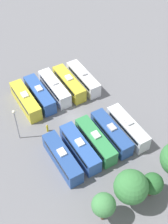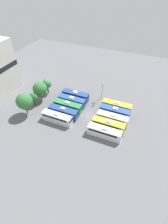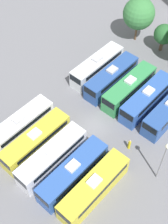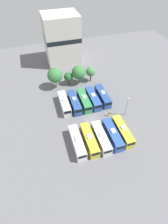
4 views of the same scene
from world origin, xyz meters
name	(u,v)px [view 1 (image 1 of 4)]	position (x,y,z in m)	size (l,w,h in m)	color
ground_plane	(74,119)	(0.00, 0.00, 0.00)	(120.02, 120.02, 0.00)	slate
bus_0	(83,79)	(-6.80, -7.78, 1.70)	(2.60, 10.34, 3.45)	white
bus_1	(69,83)	(-3.39, -8.00, 1.70)	(2.60, 10.34, 3.45)	gold
bus_2	(55,88)	(-0.10, -8.30, 1.70)	(2.60, 10.34, 3.45)	silver
bus_3	(40,94)	(3.42, -8.14, 1.70)	(2.60, 10.34, 3.45)	#2D56A8
bus_4	(26,100)	(6.62, -7.93, 1.70)	(2.60, 10.34, 3.45)	gold
bus_5	(128,127)	(-6.79, 8.41, 1.70)	(2.60, 10.34, 3.45)	silver
bus_6	(111,133)	(-3.44, 7.95, 1.70)	(2.60, 10.34, 3.45)	#284C93
bus_7	(96,141)	(-0.04, 7.98, 1.70)	(2.60, 10.34, 3.45)	#338C4C
bus_8	(80,148)	(3.21, 7.97, 1.70)	(2.60, 10.34, 3.45)	#2D56A8
bus_9	(62,158)	(6.84, 8.23, 1.70)	(2.60, 10.34, 3.45)	#284C93
worker_person	(47,128)	(5.85, 0.22, 0.86)	(0.36, 0.36, 1.84)	gold
light_pole	(16,120)	(11.06, -0.91, 5.03)	(0.60, 0.60, 7.35)	gray
tree_1	(152,184)	(-2.35, 20.58, 3.29)	(3.44, 3.44, 5.05)	brown
tree_2	(131,187)	(1.51, 20.00, 4.87)	(5.22, 5.22, 7.50)	brown
tree_3	(104,205)	(6.33, 20.10, 4.23)	(3.59, 3.59, 6.08)	brown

